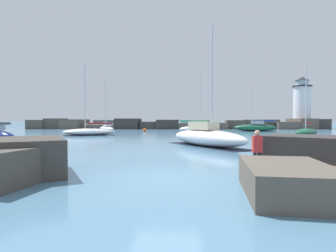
# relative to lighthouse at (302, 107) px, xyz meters

# --- Properties ---
(ground_plane) EXTENTS (600.00, 600.00, 0.00)m
(ground_plane) POSITION_rel_lighthouse_xyz_m (-29.52, -51.12, -5.04)
(ground_plane) COLOR teal
(open_sea_beyond) EXTENTS (400.00, 116.00, 0.01)m
(open_sea_beyond) POSITION_rel_lighthouse_xyz_m (-29.52, 58.65, -5.03)
(open_sea_beyond) COLOR teal
(open_sea_beyond) RESTS_ON ground
(breakwater_jetty) EXTENTS (67.01, 6.86, 2.35)m
(breakwater_jetty) POSITION_rel_lighthouse_xyz_m (-28.33, -1.46, -4.04)
(breakwater_jetty) COLOR #4C443D
(breakwater_jetty) RESTS_ON ground
(lighthouse) EXTENTS (4.89, 4.89, 11.84)m
(lighthouse) POSITION_rel_lighthouse_xyz_m (0.00, 0.00, 0.00)
(lighthouse) COLOR gray
(lighthouse) RESTS_ON ground
(foreground_rocks) EXTENTS (19.25, 7.40, 1.44)m
(foreground_rocks) POSITION_rel_lighthouse_xyz_m (-30.62, -51.14, -4.46)
(foreground_rocks) COLOR #4C443D
(foreground_rocks) RESTS_ON ground
(sailboat_moored_0) EXTENTS (5.92, 2.41, 9.29)m
(sailboat_moored_0) POSITION_rel_lighthouse_xyz_m (-25.54, -20.07, -4.34)
(sailboat_moored_0) COLOR white
(sailboat_moored_0) RESTS_ON ground
(sailboat_moored_1) EXTENTS (4.95, 7.14, 9.27)m
(sailboat_moored_1) POSITION_rel_lighthouse_xyz_m (-41.36, -13.58, -4.46)
(sailboat_moored_1) COLOR white
(sailboat_moored_1) RESTS_ON ground
(sailboat_moored_2) EXTENTS (6.31, 8.26, 9.30)m
(sailboat_moored_2) POSITION_rel_lighthouse_xyz_m (-26.69, -39.71, -4.30)
(sailboat_moored_2) COLOR white
(sailboat_moored_2) RESTS_ON ground
(sailboat_moored_4) EXTENTS (5.78, 6.18, 8.93)m
(sailboat_moored_4) POSITION_rel_lighthouse_xyz_m (-12.26, -26.66, -4.52)
(sailboat_moored_4) COLOR #195138
(sailboat_moored_4) RESTS_ON ground
(sailboat_moored_5) EXTENTS (7.19, 4.23, 9.43)m
(sailboat_moored_5) POSITION_rel_lighthouse_xyz_m (-40.57, -25.77, -4.55)
(sailboat_moored_5) COLOR white
(sailboat_moored_5) RESTS_ON ground
(sailboat_moored_7) EXTENTS (7.51, 3.86, 7.39)m
(sailboat_moored_7) POSITION_rel_lighthouse_xyz_m (-14.75, -13.63, -4.32)
(sailboat_moored_7) COLOR #195138
(sailboat_moored_7) RESTS_ON ground
(mooring_buoy_orange_near) EXTENTS (0.58, 0.58, 0.78)m
(mooring_buoy_orange_near) POSITION_rel_lighthouse_xyz_m (-34.33, -14.96, -4.75)
(mooring_buoy_orange_near) COLOR #EA5914
(mooring_buoy_orange_near) RESTS_ON ground
(person_on_rocks) EXTENTS (0.36, 0.22, 1.69)m
(person_on_rocks) POSITION_rel_lighthouse_xyz_m (-26.00, -50.17, -4.09)
(person_on_rocks) COLOR #282833
(person_on_rocks) RESTS_ON ground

